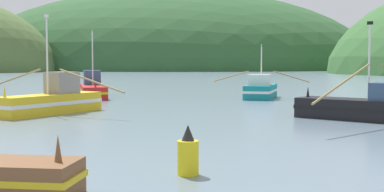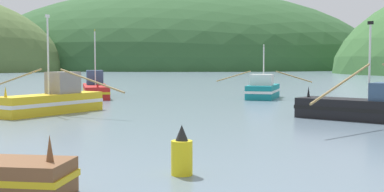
{
  "view_description": "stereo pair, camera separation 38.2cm",
  "coord_description": "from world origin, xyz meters",
  "px_view_note": "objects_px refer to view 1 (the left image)",
  "views": [
    {
      "loc": [
        1.56,
        -5.52,
        3.54
      ],
      "look_at": [
        2.97,
        26.29,
        1.4
      ],
      "focal_mm": 47.97,
      "sensor_mm": 36.0,
      "label": 1
    },
    {
      "loc": [
        1.94,
        -5.54,
        3.54
      ],
      "look_at": [
        2.97,
        26.29,
        1.4
      ],
      "focal_mm": 47.97,
      "sensor_mm": 36.0,
      "label": 2
    }
  ],
  "objects_px": {
    "fishing_boat_teal": "(261,90)",
    "channel_buoy": "(188,154)",
    "fishing_boat_yellow": "(52,100)",
    "fishing_boat_red": "(93,89)",
    "fishing_boat_black": "(377,108)"
  },
  "relations": [
    {
      "from": "fishing_boat_teal",
      "to": "channel_buoy",
      "type": "bearing_deg",
      "value": -175.44
    },
    {
      "from": "fishing_boat_yellow",
      "to": "fishing_boat_red",
      "type": "height_order",
      "value": "fishing_boat_red"
    },
    {
      "from": "fishing_boat_yellow",
      "to": "fishing_boat_teal",
      "type": "relative_size",
      "value": 1.21
    },
    {
      "from": "fishing_boat_red",
      "to": "fishing_boat_black",
      "type": "bearing_deg",
      "value": 31.17
    },
    {
      "from": "fishing_boat_teal",
      "to": "fishing_boat_black",
      "type": "bearing_deg",
      "value": -151.01
    },
    {
      "from": "fishing_boat_black",
      "to": "channel_buoy",
      "type": "relative_size",
      "value": 8.08
    },
    {
      "from": "channel_buoy",
      "to": "fishing_boat_red",
      "type": "bearing_deg",
      "value": 102.97
    },
    {
      "from": "fishing_boat_black",
      "to": "fishing_boat_red",
      "type": "distance_m",
      "value": 29.53
    },
    {
      "from": "fishing_boat_yellow",
      "to": "fishing_boat_red",
      "type": "relative_size",
      "value": 1.06
    },
    {
      "from": "fishing_boat_yellow",
      "to": "fishing_boat_red",
      "type": "xyz_separation_m",
      "value": [
        0.29,
        16.44,
        -0.1
      ]
    },
    {
      "from": "fishing_boat_black",
      "to": "fishing_boat_teal",
      "type": "distance_m",
      "value": 19.42
    },
    {
      "from": "fishing_boat_yellow",
      "to": "fishing_boat_black",
      "type": "relative_size",
      "value": 0.84
    },
    {
      "from": "fishing_boat_red",
      "to": "channel_buoy",
      "type": "height_order",
      "value": "fishing_boat_red"
    },
    {
      "from": "channel_buoy",
      "to": "fishing_boat_teal",
      "type": "bearing_deg",
      "value": 76.07
    },
    {
      "from": "fishing_boat_black",
      "to": "fishing_boat_red",
      "type": "height_order",
      "value": "fishing_boat_red"
    }
  ]
}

